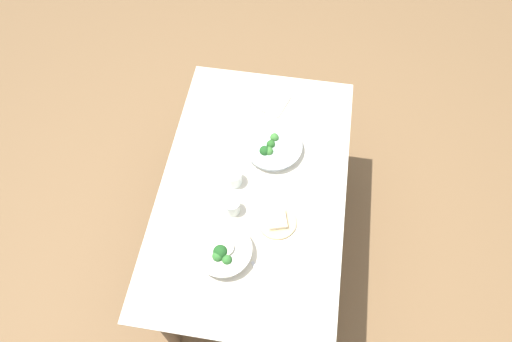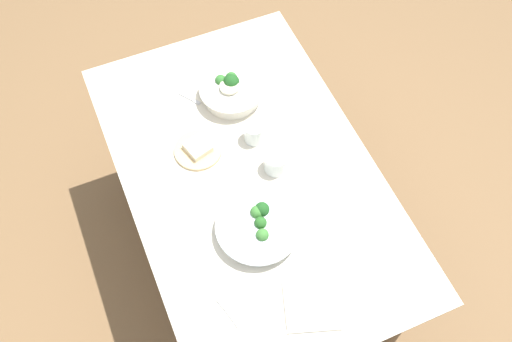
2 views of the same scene
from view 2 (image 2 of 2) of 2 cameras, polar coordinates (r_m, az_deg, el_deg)
ground_plane at (r=2.70m, az=-0.46°, el=-8.15°), size 6.00×6.00×0.00m
dining_table at (r=2.17m, az=-0.57°, el=-1.86°), size 1.39×0.85×0.71m
broccoli_bowl_far at (r=1.94m, az=0.21°, el=-5.45°), size 0.28×0.28×0.08m
broccoli_bowl_near at (r=2.24m, az=-2.40°, el=7.76°), size 0.24×0.24×0.10m
bread_side_plate at (r=2.12m, az=-5.62°, el=2.09°), size 0.17×0.17×0.04m
water_glass_center at (r=2.05m, az=1.94°, el=0.87°), size 0.08×0.08×0.08m
water_glass_side at (r=2.12m, az=-0.19°, el=3.74°), size 0.07×0.07×0.08m
fork_by_far_bowl at (r=2.27m, az=-6.32°, el=6.91°), size 0.08×0.06×0.00m
fork_by_near_bowl at (r=1.86m, az=-2.81°, el=-13.38°), size 0.11×0.04×0.00m
table_knife_left at (r=1.84m, az=3.39°, el=-14.95°), size 0.06×0.18×0.00m
napkin_folded_upper at (r=1.87m, az=5.36°, el=-12.79°), size 0.21×0.21×0.01m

